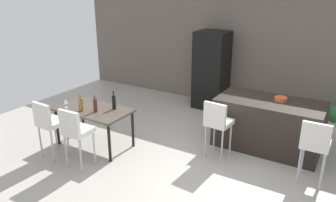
% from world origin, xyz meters
% --- Properties ---
extents(ground_plane, '(10.00, 10.00, 0.00)m').
position_xyz_m(ground_plane, '(0.00, 0.00, 0.00)').
color(ground_plane, '#ADA89E').
extents(back_wall, '(10.00, 0.12, 2.90)m').
position_xyz_m(back_wall, '(0.00, 3.03, 1.45)').
color(back_wall, '#665B51').
rests_on(back_wall, ground_plane).
extents(kitchen_island, '(1.85, 0.94, 0.92)m').
position_xyz_m(kitchen_island, '(0.74, 1.17, 0.46)').
color(kitchen_island, black).
rests_on(kitchen_island, ground_plane).
extents(bar_chair_left, '(0.43, 0.43, 1.05)m').
position_xyz_m(bar_chair_left, '(0.09, 0.32, 0.70)').
color(bar_chair_left, silver).
rests_on(bar_chair_left, ground_plane).
extents(bar_chair_middle, '(0.40, 0.40, 1.05)m').
position_xyz_m(bar_chair_middle, '(1.64, 0.32, 0.70)').
color(bar_chair_middle, silver).
rests_on(bar_chair_middle, ground_plane).
extents(dining_table, '(1.39, 0.78, 0.74)m').
position_xyz_m(dining_table, '(-2.04, -0.42, 0.67)').
color(dining_table, '#4C4238').
rests_on(dining_table, ground_plane).
extents(dining_chair_near, '(0.42, 0.42, 1.05)m').
position_xyz_m(dining_chair_near, '(-2.35, -1.17, 0.70)').
color(dining_chair_near, silver).
rests_on(dining_chair_near, ground_plane).
extents(dining_chair_far, '(0.41, 0.41, 1.05)m').
position_xyz_m(dining_chair_far, '(-1.72, -1.17, 0.70)').
color(dining_chair_far, silver).
rests_on(dining_chair_far, ground_plane).
extents(wine_bottle_left, '(0.07, 0.07, 0.34)m').
position_xyz_m(wine_bottle_left, '(-1.69, -0.23, 0.87)').
color(wine_bottle_left, black).
rests_on(wine_bottle_left, dining_table).
extents(wine_bottle_far, '(0.07, 0.07, 0.30)m').
position_xyz_m(wine_bottle_far, '(-1.89, -0.51, 0.86)').
color(wine_bottle_far, '#471E19').
rests_on(wine_bottle_far, dining_table).
extents(wine_bottle_middle, '(0.08, 0.08, 0.33)m').
position_xyz_m(wine_bottle_middle, '(-2.14, -0.61, 0.87)').
color(wine_bottle_middle, brown).
rests_on(wine_bottle_middle, dining_table).
extents(wine_glass_right, '(0.07, 0.07, 0.17)m').
position_xyz_m(wine_glass_right, '(-2.49, -0.64, 0.86)').
color(wine_glass_right, silver).
rests_on(wine_glass_right, dining_table).
extents(refrigerator, '(0.72, 0.68, 1.84)m').
position_xyz_m(refrigerator, '(-1.05, 2.59, 0.92)').
color(refrigerator, black).
rests_on(refrigerator, ground_plane).
extents(fruit_bowl, '(0.22, 0.22, 0.07)m').
position_xyz_m(fruit_bowl, '(0.89, 1.26, 0.96)').
color(fruit_bowl, '#C6512D').
rests_on(fruit_bowl, kitchen_island).
extents(potted_plant, '(0.37, 0.37, 0.57)m').
position_xyz_m(potted_plant, '(1.74, 2.58, 0.33)').
color(potted_plant, beige).
rests_on(potted_plant, ground_plane).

